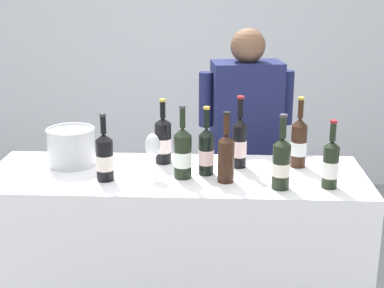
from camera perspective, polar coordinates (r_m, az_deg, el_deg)
wall_back at (r=5.18m, az=0.53°, el=11.01°), size 8.00×0.10×2.80m
counter at (r=2.93m, az=-1.58°, el=-12.35°), size 1.84×0.61×1.01m
wine_bottle_0 at (r=2.68m, az=1.46°, el=-0.69°), size 0.07×0.07×0.33m
wine_bottle_1 at (r=2.52m, az=9.09°, el=-1.89°), size 0.08×0.08×0.34m
wine_bottle_2 at (r=2.83m, az=10.83°, el=0.17°), size 0.08×0.08×0.35m
wine_bottle_3 at (r=2.78m, az=4.86°, el=0.21°), size 0.07×0.07×0.36m
wine_bottle_4 at (r=2.63m, az=-8.89°, el=-1.33°), size 0.08×0.08×0.32m
wine_bottle_5 at (r=2.63m, az=-0.96°, el=-0.93°), size 0.09×0.09×0.35m
wine_bottle_6 at (r=2.58m, az=13.94°, el=-1.99°), size 0.07×0.07×0.31m
wine_bottle_7 at (r=2.84m, az=-2.96°, el=0.37°), size 0.08×0.08×0.33m
wine_bottle_8 at (r=2.58m, az=3.49°, el=-1.22°), size 0.08×0.08×0.33m
wine_glass at (r=2.64m, az=-4.02°, el=-0.36°), size 0.07×0.07×0.21m
ice_bucket at (r=2.87m, az=-12.19°, el=-0.23°), size 0.24×0.24×0.19m
person_server at (r=3.43m, az=5.36°, el=-2.46°), size 0.56×0.30×1.65m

